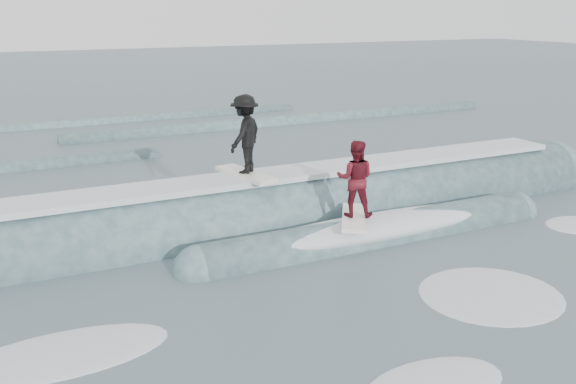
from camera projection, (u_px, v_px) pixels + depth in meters
name	position (u px, v px, depth m)	size (l,w,h in m)	color
ground	(380.00, 297.00, 12.37)	(160.00, 160.00, 0.00)	#3B5056
breaking_wave	(284.00, 224.00, 16.47)	(22.23, 4.05, 2.55)	#334B55
surfer_black	(245.00, 136.00, 15.68)	(1.41, 2.07, 2.03)	silver
surfer_red	(355.00, 182.00, 14.81)	(1.53, 1.98, 1.89)	white
whitewater	(400.00, 322.00, 11.38)	(17.46, 7.14, 0.10)	silver
far_swells	(122.00, 140.00, 27.10)	(40.97, 8.65, 0.80)	#334B55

